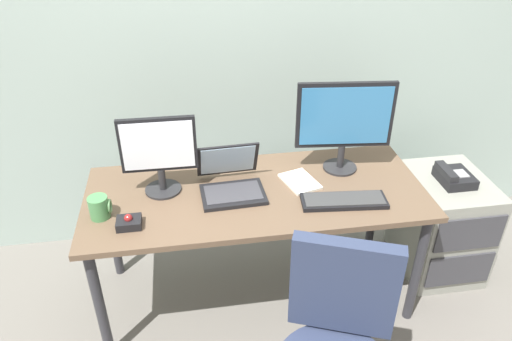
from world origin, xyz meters
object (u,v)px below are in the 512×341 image
(file_cabinet, at_px, (441,224))
(monitor_side, at_px, (159,151))
(keyboard, at_px, (344,201))
(laptop, at_px, (231,181))
(desk_phone, at_px, (454,177))
(monitor_main, at_px, (345,120))
(coffee_mug, at_px, (100,207))
(paper_notepad, at_px, (300,181))
(trackball_mouse, at_px, (129,222))

(file_cabinet, relative_size, monitor_side, 1.52)
(keyboard, relative_size, laptop, 1.30)
(desk_phone, bearing_deg, monitor_main, 172.28)
(coffee_mug, relative_size, paper_notepad, 0.52)
(monitor_side, bearing_deg, trackball_mouse, -119.09)
(monitor_main, relative_size, monitor_side, 1.24)
(keyboard, relative_size, trackball_mouse, 3.83)
(keyboard, height_order, coffee_mug, coffee_mug)
(file_cabinet, bearing_deg, monitor_main, 173.84)
(monitor_side, relative_size, laptop, 1.23)
(file_cabinet, distance_m, paper_notepad, 0.97)
(desk_phone, xyz_separation_m, paper_notepad, (-0.87, -0.02, 0.07))
(trackball_mouse, xyz_separation_m, paper_notepad, (0.84, 0.23, -0.02))
(laptop, bearing_deg, coffee_mug, -168.36)
(laptop, xyz_separation_m, coffee_mug, (-0.62, -0.13, 0.00))
(desk_phone, distance_m, keyboard, 0.75)
(file_cabinet, distance_m, keyboard, 0.86)
(trackball_mouse, xyz_separation_m, coffee_mug, (-0.13, 0.09, 0.03))
(desk_phone, xyz_separation_m, trackball_mouse, (-1.72, -0.25, 0.09))
(file_cabinet, relative_size, keyboard, 1.44)
(desk_phone, relative_size, monitor_main, 0.40)
(monitor_main, xyz_separation_m, monitor_side, (-0.94, -0.07, -0.06))
(monitor_side, relative_size, coffee_mug, 3.72)
(trackball_mouse, bearing_deg, desk_phone, 8.35)
(keyboard, bearing_deg, desk_phone, 17.87)
(monitor_main, xyz_separation_m, laptop, (-0.60, -0.12, -0.23))
(keyboard, bearing_deg, coffee_mug, 176.58)
(file_cabinet, distance_m, monitor_main, 0.94)
(coffee_mug, xyz_separation_m, paper_notepad, (0.98, 0.14, -0.05))
(monitor_main, relative_size, paper_notepad, 2.39)
(trackball_mouse, bearing_deg, keyboard, 1.37)
(desk_phone, xyz_separation_m, laptop, (-1.23, -0.03, 0.11))
(laptop, bearing_deg, monitor_side, 171.79)
(coffee_mug, bearing_deg, laptop, 11.64)
(file_cabinet, distance_m, trackball_mouse, 1.80)
(monitor_side, height_order, keyboard, monitor_side)
(file_cabinet, height_order, paper_notepad, paper_notepad)
(laptop, bearing_deg, desk_phone, 1.48)
(monitor_main, relative_size, coffee_mug, 4.62)
(desk_phone, height_order, trackball_mouse, trackball_mouse)
(trackball_mouse, distance_m, coffee_mug, 0.16)
(desk_phone, distance_m, trackball_mouse, 1.74)
(coffee_mug, bearing_deg, desk_phone, 4.93)
(desk_phone, bearing_deg, monitor_side, 179.38)
(trackball_mouse, relative_size, paper_notepad, 0.53)
(laptop, bearing_deg, keyboard, -20.55)
(file_cabinet, bearing_deg, monitor_side, 179.98)
(file_cabinet, bearing_deg, coffee_mug, -174.59)
(laptop, relative_size, paper_notepad, 1.56)
(monitor_main, bearing_deg, trackball_mouse, -162.78)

